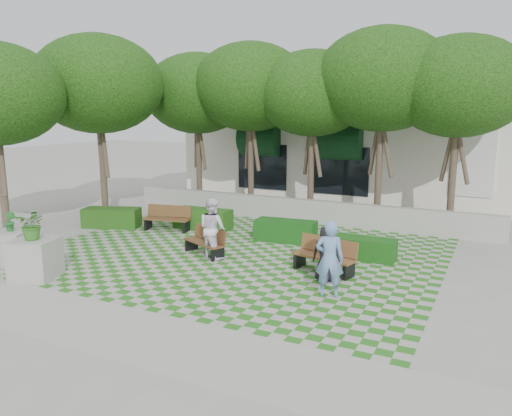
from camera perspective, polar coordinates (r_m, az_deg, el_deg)
The scene contains 19 objects.
ground at distance 14.48m, azimuth -4.45°, elevation -6.30°, with size 90.00×90.00×0.00m, color gray.
lawn at distance 15.31m, azimuth -2.52°, elevation -5.29°, with size 12.00×12.00×0.00m, color #2B721E.
sidewalk_south at distance 10.98m, azimuth -17.48°, elevation -12.59°, with size 16.00×2.00×0.01m, color #9E9B93.
sidewalk_west at distance 19.73m, azimuth -21.15°, elevation -2.30°, with size 2.00×12.00×0.01m, color #9E9B93.
retaining_wall at distance 19.77m, azimuth 4.80°, elevation -0.23°, with size 15.00×0.36×0.90m, color #9E9B93.
bench_east at distance 13.69m, azimuth 7.89°, elevation -5.46°, with size 1.85×0.98×0.92m.
bench_mid at distance 15.22m, azimuth -5.76°, elevation -3.88°, with size 1.66×1.12×0.83m.
bench_west at distance 18.51m, azimuth -10.08°, elevation -1.19°, with size 1.80×0.88×0.91m.
hedge_east at distance 15.10m, azimuth 12.32°, elevation -4.55°, with size 1.79×0.72×0.63m, color #134512.
hedge_midright at distance 16.75m, azimuth 3.40°, elevation -2.63°, with size 2.02×0.81×0.71m, color #124513.
hedge_midleft at distance 18.57m, azimuth -6.08°, elevation -1.25°, with size 2.11×0.84×0.74m, color #1C4A13.
hedge_west at distance 19.48m, azimuth -16.17°, elevation -1.07°, with size 2.08×0.83×0.73m, color #1B4612.
planter_front at distance 14.21m, azimuth -23.97°, elevation -4.44°, with size 1.31×1.31×1.85m.
planter_back at distance 16.09m, azimuth -26.06°, elevation -3.79°, with size 1.15×1.15×1.50m.
person_blue at distance 11.82m, azimuth 8.39°, elevation -5.78°, with size 0.67×0.44×1.83m, color #6B8EC4.
person_dark at distance 12.91m, azimuth 8.00°, elevation -5.18°, with size 0.71×0.46×1.45m, color black.
person_white at distance 14.76m, azimuth -5.00°, elevation -2.31°, with size 0.88×0.69×1.82m, color white.
tree_row at distance 19.95m, azimuth -0.36°, elevation 13.56°, with size 17.70×13.40×7.41m.
building at distance 26.70m, azimuth 13.11°, elevation 6.94°, with size 18.00×8.92×5.15m.
Camera 1 is at (7.16, -11.82, 4.32)m, focal length 35.00 mm.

